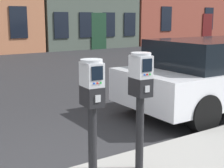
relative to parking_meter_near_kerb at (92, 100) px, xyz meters
The scene contains 3 objects.
parking_meter_near_kerb is the anchor object (origin of this frame).
parking_meter_twin_adjacent 0.61m from the parking_meter_near_kerb, ahead, with size 0.23×0.26×1.33m.
parked_car_silver_sedan 4.23m from the parking_meter_near_kerb, 20.79° to the left, with size 4.47×1.94×1.42m.
Camera 1 is at (-1.55, -3.04, 1.83)m, focal length 53.56 mm.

